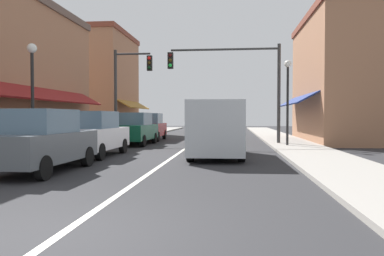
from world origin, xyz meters
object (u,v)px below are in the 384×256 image
at_px(parked_car_nearest_left, 41,141).
at_px(parked_car_third_left, 135,129).
at_px(parked_car_second_left, 93,134).
at_px(street_lamp_left_near, 32,80).
at_px(traffic_signal_mast_arm, 238,75).
at_px(van_in_lane, 217,127).
at_px(street_lamp_right_mid, 288,88).
at_px(parked_car_far_left, 149,127).
at_px(traffic_signal_left_corner, 127,82).

distance_m(parked_car_nearest_left, parked_car_third_left, 10.27).
bearing_deg(parked_car_second_left, street_lamp_left_near, -152.81).
distance_m(parked_car_second_left, street_lamp_left_near, 2.98).
bearing_deg(traffic_signal_mast_arm, parked_car_third_left, -172.00).
relative_size(van_in_lane, street_lamp_right_mid, 1.19).
distance_m(van_in_lane, street_lamp_right_mid, 6.23).
bearing_deg(street_lamp_right_mid, street_lamp_left_near, -148.82).
height_order(parked_car_second_left, parked_car_far_left, same).
bearing_deg(traffic_signal_mast_arm, van_in_lane, -97.93).
xyz_separation_m(street_lamp_left_near, street_lamp_right_mid, (10.17, 6.15, 0.07)).
bearing_deg(parked_car_third_left, van_in_lane, -49.45).
height_order(parked_car_far_left, street_lamp_right_mid, street_lamp_right_mid).
bearing_deg(street_lamp_right_mid, parked_car_third_left, 174.47).
relative_size(parked_car_nearest_left, traffic_signal_left_corner, 0.74).
bearing_deg(parked_car_far_left, van_in_lane, -64.99).
height_order(traffic_signal_left_corner, street_lamp_left_near, traffic_signal_left_corner).
relative_size(parked_car_second_left, traffic_signal_left_corner, 0.74).
xyz_separation_m(parked_car_second_left, traffic_signal_left_corner, (-0.88, 8.13, 2.75)).
bearing_deg(street_lamp_left_near, parked_car_third_left, 73.25).
relative_size(parked_car_second_left, parked_car_third_left, 1.00).
bearing_deg(traffic_signal_left_corner, street_lamp_left_near, -96.71).
bearing_deg(van_in_lane, parked_car_far_left, 115.36).
relative_size(traffic_signal_mast_arm, traffic_signal_left_corner, 1.11).
bearing_deg(traffic_signal_left_corner, parked_car_third_left, -64.71).
bearing_deg(parked_car_third_left, parked_car_far_left, 92.32).
height_order(parked_car_second_left, van_in_lane, van_in_lane).
distance_m(parked_car_nearest_left, traffic_signal_mast_arm, 12.77).
height_order(parked_car_nearest_left, traffic_signal_mast_arm, traffic_signal_mast_arm).
bearing_deg(parked_car_far_left, street_lamp_left_near, -101.60).
distance_m(van_in_lane, traffic_signal_mast_arm, 7.08).
bearing_deg(parked_car_nearest_left, parked_car_third_left, 90.92).
distance_m(parked_car_far_left, street_lamp_left_near, 11.33).
xyz_separation_m(parked_car_second_left, street_lamp_right_mid, (8.21, 5.20, 2.12)).
bearing_deg(van_in_lane, parked_car_second_left, -177.61).
bearing_deg(parked_car_far_left, parked_car_nearest_left, -91.11).
bearing_deg(street_lamp_right_mid, traffic_signal_left_corner, 162.12).
height_order(van_in_lane, street_lamp_right_mid, street_lamp_right_mid).
bearing_deg(traffic_signal_mast_arm, street_lamp_left_near, -134.93).
distance_m(parked_car_second_left, van_in_lane, 4.86).
bearing_deg(traffic_signal_mast_arm, parked_car_far_left, 150.45).
bearing_deg(street_lamp_left_near, traffic_signal_left_corner, 83.29).
height_order(parked_car_far_left, traffic_signal_left_corner, traffic_signal_left_corner).
distance_m(parked_car_nearest_left, parked_car_second_left, 4.29).
xyz_separation_m(parked_car_far_left, street_lamp_left_near, (-1.99, -10.96, 2.05)).
relative_size(van_in_lane, traffic_signal_left_corner, 0.93).
xyz_separation_m(parked_car_second_left, parked_car_third_left, (0.14, 5.98, 0.00)).
xyz_separation_m(parked_car_far_left, traffic_signal_mast_arm, (5.71, -3.24, 2.97)).
height_order(traffic_signal_left_corner, street_lamp_right_mid, traffic_signal_left_corner).
relative_size(parked_car_third_left, traffic_signal_mast_arm, 0.67).
distance_m(parked_car_nearest_left, traffic_signal_left_corner, 12.76).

